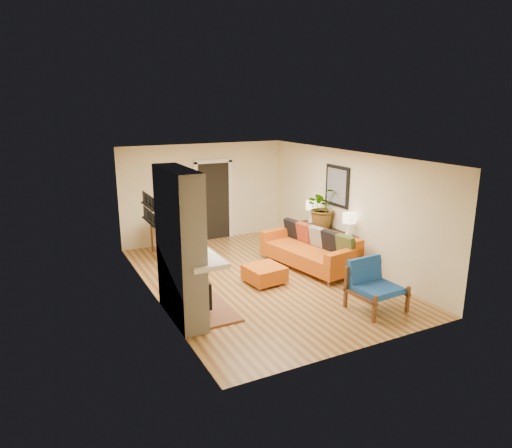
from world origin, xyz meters
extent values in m
plane|color=tan|center=(0.00, 0.00, 0.00)|extent=(6.50, 6.50, 0.00)
plane|color=white|center=(0.00, 0.00, 2.60)|extent=(6.50, 6.50, 0.00)
plane|color=#F9EFC2|center=(0.00, 3.25, 1.30)|extent=(4.50, 0.00, 4.50)
plane|color=#F9EFC2|center=(0.00, -3.25, 1.30)|extent=(4.50, 0.00, 4.50)
plane|color=#F9EFC2|center=(-2.25, 0.00, 1.30)|extent=(0.00, 6.50, 6.50)
plane|color=#F9EFC2|center=(2.25, 0.00, 1.30)|extent=(0.00, 6.50, 6.50)
cube|color=black|center=(0.25, 3.22, 1.05)|extent=(0.88, 0.06, 2.10)
cube|color=white|center=(-0.24, 3.21, 1.05)|extent=(0.10, 0.08, 2.18)
cube|color=white|center=(0.74, 3.21, 1.05)|extent=(0.10, 0.08, 2.18)
cube|color=white|center=(0.25, 3.21, 2.13)|extent=(1.08, 0.08, 0.10)
cube|color=black|center=(2.22, 0.40, 1.75)|extent=(0.04, 0.85, 0.95)
cube|color=slate|center=(2.19, 0.40, 1.75)|extent=(0.01, 0.70, 0.80)
cube|color=black|center=(-2.21, 0.35, 1.42)|extent=(0.06, 0.95, 0.02)
cube|color=black|center=(-2.21, 0.35, 1.72)|extent=(0.06, 0.95, 0.02)
cube|color=white|center=(-2.04, -1.00, 1.86)|extent=(0.42, 1.50, 1.48)
cube|color=white|center=(-2.04, -1.00, 0.56)|extent=(0.42, 1.50, 1.12)
cube|color=white|center=(-1.79, -1.00, 1.12)|extent=(0.60, 1.68, 0.08)
cube|color=black|center=(-1.83, -1.00, 0.45)|extent=(0.03, 0.72, 0.78)
cube|color=brown|center=(-1.53, -1.00, 0.02)|extent=(0.75, 1.30, 0.04)
cube|color=black|center=(-1.71, -1.00, 0.34)|extent=(0.30, 0.36, 0.48)
cylinder|color=black|center=(-1.71, -1.00, 0.78)|extent=(0.10, 0.10, 0.40)
cube|color=gold|center=(-1.82, -1.00, 1.75)|extent=(0.04, 0.95, 0.95)
cube|color=silver|center=(-1.80, -1.00, 1.75)|extent=(0.01, 0.82, 0.82)
cylinder|color=silver|center=(1.09, -0.95, 0.06)|extent=(0.05, 0.05, 0.11)
cylinder|color=silver|center=(1.85, -0.82, 0.06)|extent=(0.05, 0.05, 0.11)
cylinder|color=silver|center=(0.74, 1.09, 0.06)|extent=(0.05, 0.05, 0.11)
cylinder|color=silver|center=(1.51, 1.21, 0.06)|extent=(0.05, 0.05, 0.11)
cube|color=#C94B12|center=(1.30, 0.13, 0.28)|extent=(1.37, 2.46, 0.33)
cube|color=#C94B12|center=(1.68, 0.20, 0.64)|extent=(0.61, 2.33, 0.39)
cube|color=#C94B12|center=(1.48, -0.92, 0.55)|extent=(1.02, 0.36, 0.22)
cube|color=#C94B12|center=(1.12, 1.18, 0.55)|extent=(1.02, 0.36, 0.22)
cube|color=#445323|center=(1.68, -0.70, 0.69)|extent=(0.29, 0.47, 0.46)
cube|color=black|center=(1.60, -0.27, 0.69)|extent=(0.29, 0.47, 0.46)
cube|color=gray|center=(1.53, 0.17, 0.69)|extent=(0.29, 0.47, 0.46)
cube|color=#96381B|center=(1.46, 0.55, 0.69)|extent=(0.29, 0.47, 0.46)
cube|color=black|center=(1.39, 0.99, 0.69)|extent=(0.29, 0.47, 0.46)
cylinder|color=silver|center=(-0.30, -0.59, 0.03)|extent=(0.04, 0.04, 0.06)
cylinder|color=silver|center=(0.28, -0.52, 0.03)|extent=(0.04, 0.04, 0.06)
cylinder|color=silver|center=(-0.36, 0.00, 0.03)|extent=(0.04, 0.04, 0.06)
cylinder|color=silver|center=(0.22, 0.06, 0.03)|extent=(0.04, 0.04, 0.06)
cube|color=#C94B12|center=(-0.04, -0.26, 0.21)|extent=(0.79, 0.79, 0.31)
cube|color=brown|center=(0.76, -2.31, 0.33)|extent=(0.10, 0.83, 0.06)
cube|color=brown|center=(0.78, -2.67, 0.24)|extent=(0.06, 0.06, 0.49)
cube|color=brown|center=(0.74, -1.94, 0.39)|extent=(0.06, 0.06, 0.77)
cube|color=brown|center=(1.56, -2.27, 0.33)|extent=(0.10, 0.83, 0.06)
cube|color=brown|center=(1.57, -2.63, 0.24)|extent=(0.06, 0.06, 0.49)
cube|color=brown|center=(1.54, -1.90, 0.39)|extent=(0.06, 0.06, 0.77)
cube|color=blue|center=(1.16, -2.29, 0.40)|extent=(0.77, 0.72, 0.11)
cube|color=blue|center=(1.14, -1.96, 0.66)|extent=(0.74, 0.22, 0.45)
cube|color=brown|center=(-1.26, 2.35, 0.82)|extent=(0.80, 1.12, 0.04)
cylinder|color=brown|center=(-1.56, 1.86, 0.40)|extent=(0.05, 0.05, 0.80)
cylinder|color=brown|center=(-0.94, 1.88, 0.40)|extent=(0.05, 0.05, 0.80)
cylinder|color=brown|center=(-1.58, 2.82, 0.40)|extent=(0.05, 0.05, 0.80)
cylinder|color=brown|center=(-0.96, 2.83, 0.40)|extent=(0.05, 0.05, 0.80)
cube|color=brown|center=(-1.08, 1.63, 0.50)|extent=(0.48, 0.48, 0.04)
cube|color=brown|center=(-1.08, 1.85, 0.78)|extent=(0.47, 0.05, 0.51)
cylinder|color=brown|center=(-1.26, 1.44, 0.24)|extent=(0.04, 0.04, 0.49)
cylinder|color=brown|center=(-0.88, 1.44, 0.24)|extent=(0.04, 0.04, 0.49)
cylinder|color=brown|center=(-1.27, 1.81, 0.24)|extent=(0.04, 0.04, 0.49)
cylinder|color=brown|center=(-0.89, 1.82, 0.24)|extent=(0.04, 0.04, 0.49)
cube|color=brown|center=(-1.11, 3.07, 0.50)|extent=(0.48, 0.48, 0.04)
cube|color=brown|center=(-1.10, 2.85, 0.78)|extent=(0.47, 0.05, 0.51)
cylinder|color=brown|center=(-1.29, 2.88, 0.24)|extent=(0.04, 0.04, 0.49)
cylinder|color=brown|center=(-0.91, 2.89, 0.24)|extent=(0.04, 0.04, 0.49)
cylinder|color=brown|center=(-1.30, 3.25, 0.24)|extent=(0.04, 0.04, 0.49)
cylinder|color=brown|center=(-0.92, 3.26, 0.24)|extent=(0.04, 0.04, 0.49)
cube|color=black|center=(2.07, 0.49, 0.70)|extent=(0.34, 1.85, 0.05)
cube|color=black|center=(2.07, -0.36, 0.34)|extent=(0.30, 0.04, 0.68)
cube|color=black|center=(2.07, 1.34, 0.34)|extent=(0.30, 0.04, 0.68)
cone|color=white|center=(2.07, -0.29, 0.88)|extent=(0.18, 0.18, 0.30)
cylinder|color=white|center=(2.07, -0.29, 1.05)|extent=(0.03, 0.03, 0.06)
cylinder|color=#FFEABF|center=(2.07, -0.29, 1.16)|extent=(0.30, 0.30, 0.22)
cone|color=white|center=(2.07, 1.20, 0.88)|extent=(0.18, 0.18, 0.30)
cylinder|color=white|center=(2.07, 1.20, 1.05)|extent=(0.03, 0.03, 0.06)
cylinder|color=#FFEABF|center=(2.07, 1.20, 1.16)|extent=(0.30, 0.30, 0.22)
imported|color=#1E5919|center=(2.06, 0.69, 1.21)|extent=(0.96, 0.86, 0.98)
camera|label=1|loc=(-4.21, -8.05, 3.59)|focal=32.00mm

